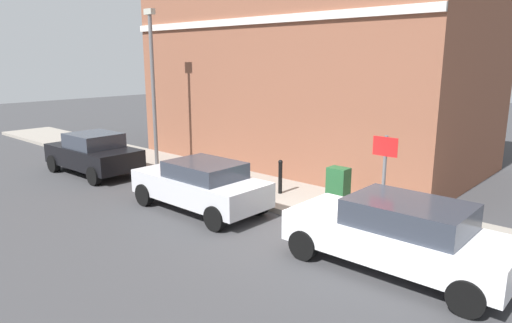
{
  "coord_description": "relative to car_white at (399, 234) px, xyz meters",
  "views": [
    {
      "loc": [
        -8.55,
        -6.29,
        4.14
      ],
      "look_at": [
        1.07,
        2.36,
        1.2
      ],
      "focal_mm": 31.87,
      "sensor_mm": 36.0,
      "label": 1
    }
  ],
  "objects": [
    {
      "name": "ground",
      "position": [
        0.43,
        2.76,
        -0.77
      ],
      "size": [
        80.0,
        80.0,
        0.0
      ],
      "primitive_type": "plane",
      "color": "#38383A"
    },
    {
      "name": "car_black",
      "position": [
        -0.06,
        11.68,
        0.01
      ],
      "size": [
        1.96,
        3.96,
        1.52
      ],
      "rotation": [
        0.0,
        0.0,
        1.6
      ],
      "color": "black",
      "rests_on": "ground"
    },
    {
      "name": "street_sign",
      "position": [
        1.32,
        1.03,
        0.89
      ],
      "size": [
        0.08,
        0.6,
        2.3
      ],
      "color": "#59595B",
      "rests_on": "sidewalk"
    },
    {
      "name": "bollard_near_cabinet",
      "position": [
        2.19,
        4.77,
        -0.07
      ],
      "size": [
        0.14,
        0.14,
        1.04
      ],
      "color": "black",
      "rests_on": "sidewalk"
    },
    {
      "name": "car_white",
      "position": [
        0.0,
        0.0,
        0.0
      ],
      "size": [
        1.89,
        4.38,
        1.47
      ],
      "rotation": [
        0.0,
        0.0,
        1.58
      ],
      "color": "silver",
      "rests_on": "ground"
    },
    {
      "name": "utility_cabinet",
      "position": [
        2.09,
        2.69,
        -0.09
      ],
      "size": [
        0.46,
        0.61,
        1.15
      ],
      "color": "#1E4C28",
      "rests_on": "sidewalk"
    },
    {
      "name": "car_silver",
      "position": [
        -0.17,
        5.69,
        -0.02
      ],
      "size": [
        1.82,
        4.07,
        1.41
      ],
      "rotation": [
        0.0,
        0.0,
        1.57
      ],
      "color": "#B7B7BC",
      "rests_on": "ground"
    },
    {
      "name": "lamppost",
      "position": [
        1.92,
        10.62,
        2.53
      ],
      "size": [
        0.2,
        0.44,
        5.72
      ],
      "color": "#59595B",
      "rests_on": "sidewalk"
    },
    {
      "name": "sidewalk",
      "position": [
        2.31,
        8.76,
        -0.7
      ],
      "size": [
        2.63,
        30.0,
        0.15
      ],
      "primitive_type": "cube",
      "color": "gray",
      "rests_on": "ground"
    },
    {
      "name": "corner_building",
      "position": [
        7.18,
        7.18,
        3.22
      ],
      "size": [
        7.2,
        12.83,
        7.97
      ],
      "color": "brown",
      "rests_on": "ground"
    }
  ]
}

